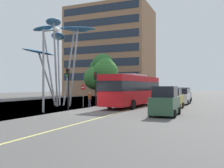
{
  "coord_description": "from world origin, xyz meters",
  "views": [
    {
      "loc": [
        10.37,
        -19.05,
        2.18
      ],
      "look_at": [
        -0.14,
        6.25,
        2.5
      ],
      "focal_mm": 39.7,
      "sensor_mm": 36.0,
      "label": 1
    }
  ],
  "objects_px": {
    "red_bus": "(133,89)",
    "car_parked_mid": "(171,99)",
    "pedestrian": "(90,99)",
    "car_side_street": "(184,95)",
    "car_parked_far": "(181,97)",
    "street_lamp": "(47,58)",
    "traffic_light_kerb_far": "(95,82)",
    "leaf_sculpture": "(60,40)",
    "traffic_light_island_mid": "(115,82)",
    "car_parked_near": "(165,102)",
    "no_entry_sign": "(83,92)",
    "traffic_light_kerb_near": "(68,80)"
  },
  "relations": [
    {
      "from": "red_bus",
      "to": "car_parked_mid",
      "type": "distance_m",
      "value": 4.66
    },
    {
      "from": "car_parked_mid",
      "to": "pedestrian",
      "type": "relative_size",
      "value": 2.32
    },
    {
      "from": "car_side_street",
      "to": "car_parked_far",
      "type": "bearing_deg",
      "value": -87.44
    },
    {
      "from": "street_lamp",
      "to": "pedestrian",
      "type": "xyz_separation_m",
      "value": [
        0.69,
        6.41,
        -3.78
      ]
    },
    {
      "from": "traffic_light_kerb_far",
      "to": "street_lamp",
      "type": "relative_size",
      "value": 0.53
    },
    {
      "from": "leaf_sculpture",
      "to": "car_parked_far",
      "type": "height_order",
      "value": "leaf_sculpture"
    },
    {
      "from": "leaf_sculpture",
      "to": "car_side_street",
      "type": "distance_m",
      "value": 19.69
    },
    {
      "from": "traffic_light_island_mid",
      "to": "car_parked_near",
      "type": "distance_m",
      "value": 14.74
    },
    {
      "from": "street_lamp",
      "to": "pedestrian",
      "type": "relative_size",
      "value": 4.31
    },
    {
      "from": "no_entry_sign",
      "to": "traffic_light_kerb_near",
      "type": "bearing_deg",
      "value": -81.21
    },
    {
      "from": "car_parked_near",
      "to": "car_parked_far",
      "type": "bearing_deg",
      "value": 91.85
    },
    {
      "from": "car_parked_far",
      "to": "traffic_light_kerb_far",
      "type": "bearing_deg",
      "value": -140.04
    },
    {
      "from": "pedestrian",
      "to": "street_lamp",
      "type": "bearing_deg",
      "value": -96.17
    },
    {
      "from": "traffic_light_kerb_near",
      "to": "red_bus",
      "type": "bearing_deg",
      "value": 57.64
    },
    {
      "from": "traffic_light_kerb_far",
      "to": "car_parked_mid",
      "type": "xyz_separation_m",
      "value": [
        8.48,
        -0.22,
        -1.8
      ]
    },
    {
      "from": "leaf_sculpture",
      "to": "car_parked_mid",
      "type": "distance_m",
      "value": 14.45
    },
    {
      "from": "traffic_light_island_mid",
      "to": "car_side_street",
      "type": "bearing_deg",
      "value": 42.09
    },
    {
      "from": "car_parked_near",
      "to": "no_entry_sign",
      "type": "height_order",
      "value": "no_entry_sign"
    },
    {
      "from": "traffic_light_kerb_near",
      "to": "car_parked_near",
      "type": "bearing_deg",
      "value": -3.84
    },
    {
      "from": "no_entry_sign",
      "to": "leaf_sculpture",
      "type": "bearing_deg",
      "value": 167.23
    },
    {
      "from": "traffic_light_kerb_far",
      "to": "car_parked_mid",
      "type": "height_order",
      "value": "traffic_light_kerb_far"
    },
    {
      "from": "traffic_light_island_mid",
      "to": "street_lamp",
      "type": "relative_size",
      "value": 0.54
    },
    {
      "from": "car_side_street",
      "to": "street_lamp",
      "type": "relative_size",
      "value": 0.62
    },
    {
      "from": "car_side_street",
      "to": "no_entry_sign",
      "type": "bearing_deg",
      "value": -122.0
    },
    {
      "from": "no_entry_sign",
      "to": "car_parked_near",
      "type": "bearing_deg",
      "value": -25.55
    },
    {
      "from": "car_parked_near",
      "to": "car_parked_mid",
      "type": "xyz_separation_m",
      "value": [
        -0.49,
        5.97,
        -0.08
      ]
    },
    {
      "from": "traffic_light_kerb_near",
      "to": "car_parked_mid",
      "type": "relative_size",
      "value": 1.01
    },
    {
      "from": "car_parked_near",
      "to": "no_entry_sign",
      "type": "relative_size",
      "value": 1.58
    },
    {
      "from": "red_bus",
      "to": "traffic_light_kerb_near",
      "type": "height_order",
      "value": "traffic_light_kerb_near"
    },
    {
      "from": "car_side_street",
      "to": "pedestrian",
      "type": "distance_m",
      "value": 16.51
    },
    {
      "from": "leaf_sculpture",
      "to": "street_lamp",
      "type": "xyz_separation_m",
      "value": [
        3.62,
        -7.13,
        -3.06
      ]
    },
    {
      "from": "traffic_light_kerb_far",
      "to": "no_entry_sign",
      "type": "bearing_deg",
      "value": -114.24
    },
    {
      "from": "traffic_light_kerb_far",
      "to": "traffic_light_island_mid",
      "type": "distance_m",
      "value": 5.53
    },
    {
      "from": "traffic_light_island_mid",
      "to": "car_parked_far",
      "type": "distance_m",
      "value": 8.7
    },
    {
      "from": "traffic_light_kerb_far",
      "to": "car_parked_mid",
      "type": "distance_m",
      "value": 8.68
    },
    {
      "from": "car_parked_far",
      "to": "no_entry_sign",
      "type": "xyz_separation_m",
      "value": [
        -9.25,
        -8.72,
        0.69
      ]
    },
    {
      "from": "street_lamp",
      "to": "pedestrian",
      "type": "height_order",
      "value": "street_lamp"
    },
    {
      "from": "leaf_sculpture",
      "to": "traffic_light_kerb_near",
      "type": "xyz_separation_m",
      "value": [
        4.22,
        -4.83,
        -4.87
      ]
    },
    {
      "from": "red_bus",
      "to": "car_parked_mid",
      "type": "bearing_deg",
      "value": -15.91
    },
    {
      "from": "car_parked_near",
      "to": "car_parked_far",
      "type": "height_order",
      "value": "car_parked_near"
    },
    {
      "from": "car_parked_near",
      "to": "pedestrian",
      "type": "distance_m",
      "value": 10.13
    },
    {
      "from": "car_parked_mid",
      "to": "no_entry_sign",
      "type": "distance_m",
      "value": 9.31
    },
    {
      "from": "traffic_light_kerb_far",
      "to": "car_parked_near",
      "type": "bearing_deg",
      "value": -34.58
    },
    {
      "from": "car_parked_mid",
      "to": "pedestrian",
      "type": "xyz_separation_m",
      "value": [
        -8.47,
        -1.25,
        -0.12
      ]
    },
    {
      "from": "traffic_light_island_mid",
      "to": "pedestrian",
      "type": "bearing_deg",
      "value": -91.58
    },
    {
      "from": "car_parked_near",
      "to": "car_side_street",
      "type": "relative_size",
      "value": 0.87
    },
    {
      "from": "leaf_sculpture",
      "to": "street_lamp",
      "type": "height_order",
      "value": "leaf_sculpture"
    },
    {
      "from": "car_parked_far",
      "to": "leaf_sculpture",
      "type": "bearing_deg",
      "value": -148.4
    },
    {
      "from": "car_side_street",
      "to": "leaf_sculpture",
      "type": "bearing_deg",
      "value": -132.85
    },
    {
      "from": "pedestrian",
      "to": "traffic_light_kerb_near",
      "type": "bearing_deg",
      "value": -91.34
    }
  ]
}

